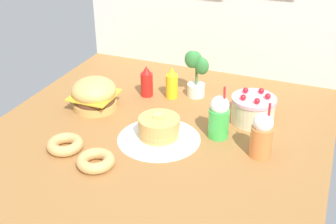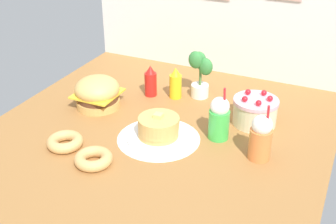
{
  "view_description": "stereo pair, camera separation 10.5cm",
  "coord_description": "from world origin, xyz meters",
  "px_view_note": "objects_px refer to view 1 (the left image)",
  "views": [
    {
      "loc": [
        0.86,
        -1.96,
        1.32
      ],
      "look_at": [
        0.07,
        0.02,
        0.15
      ],
      "focal_mm": 46.98,
      "sensor_mm": 36.0,
      "label": 1
    },
    {
      "loc": [
        0.96,
        -1.92,
        1.32
      ],
      "look_at": [
        0.07,
        0.02,
        0.15
      ],
      "focal_mm": 46.98,
      "sensor_mm": 36.0,
      "label": 2
    }
  ],
  "objects_px": {
    "burger": "(94,94)",
    "layer_cake": "(253,109)",
    "cream_soda_cup": "(219,117)",
    "potted_plant": "(196,72)",
    "donut_chocolate": "(96,161)",
    "mustard_bottle": "(172,84)",
    "donut_pink_glaze": "(65,144)",
    "orange_float_cup": "(262,135)",
    "pancake_stack": "(159,130)",
    "ketchup_bottle": "(147,82)"
  },
  "relations": [
    {
      "from": "burger",
      "to": "mustard_bottle",
      "type": "distance_m",
      "value": 0.51
    },
    {
      "from": "burger",
      "to": "ketchup_bottle",
      "type": "height_order",
      "value": "ketchup_bottle"
    },
    {
      "from": "burger",
      "to": "mustard_bottle",
      "type": "xyz_separation_m",
      "value": [
        0.4,
        0.32,
        0.0
      ]
    },
    {
      "from": "cream_soda_cup",
      "to": "donut_pink_glaze",
      "type": "relative_size",
      "value": 1.61
    },
    {
      "from": "pancake_stack",
      "to": "potted_plant",
      "type": "relative_size",
      "value": 1.11
    },
    {
      "from": "ketchup_bottle",
      "to": "donut_pink_glaze",
      "type": "relative_size",
      "value": 1.08
    },
    {
      "from": "potted_plant",
      "to": "layer_cake",
      "type": "bearing_deg",
      "value": -25.27
    },
    {
      "from": "mustard_bottle",
      "to": "cream_soda_cup",
      "type": "height_order",
      "value": "cream_soda_cup"
    },
    {
      "from": "potted_plant",
      "to": "orange_float_cup",
      "type": "bearing_deg",
      "value": -45.05
    },
    {
      "from": "cream_soda_cup",
      "to": "donut_chocolate",
      "type": "xyz_separation_m",
      "value": [
        -0.5,
        -0.51,
        -0.09
      ]
    },
    {
      "from": "pancake_stack",
      "to": "donut_chocolate",
      "type": "xyz_separation_m",
      "value": [
        -0.2,
        -0.35,
        -0.03
      ]
    },
    {
      "from": "burger",
      "to": "mustard_bottle",
      "type": "relative_size",
      "value": 1.33
    },
    {
      "from": "layer_cake",
      "to": "cream_soda_cup",
      "type": "bearing_deg",
      "value": -120.45
    },
    {
      "from": "pancake_stack",
      "to": "burger",
      "type": "bearing_deg",
      "value": 159.46
    },
    {
      "from": "ketchup_bottle",
      "to": "donut_chocolate",
      "type": "height_order",
      "value": "ketchup_bottle"
    },
    {
      "from": "layer_cake",
      "to": "cream_soda_cup",
      "type": "xyz_separation_m",
      "value": [
        -0.14,
        -0.24,
        0.04
      ]
    },
    {
      "from": "donut_pink_glaze",
      "to": "layer_cake",
      "type": "bearing_deg",
      "value": 37.9
    },
    {
      "from": "burger",
      "to": "potted_plant",
      "type": "xyz_separation_m",
      "value": [
        0.53,
        0.4,
        0.08
      ]
    },
    {
      "from": "ketchup_bottle",
      "to": "orange_float_cup",
      "type": "relative_size",
      "value": 0.67
    },
    {
      "from": "donut_chocolate",
      "to": "potted_plant",
      "type": "xyz_separation_m",
      "value": [
        0.21,
        0.95,
        0.14
      ]
    },
    {
      "from": "potted_plant",
      "to": "mustard_bottle",
      "type": "bearing_deg",
      "value": -150.26
    },
    {
      "from": "burger",
      "to": "layer_cake",
      "type": "xyz_separation_m",
      "value": [
        0.96,
        0.2,
        -0.01
      ]
    },
    {
      "from": "ketchup_bottle",
      "to": "donut_chocolate",
      "type": "bearing_deg",
      "value": -83.84
    },
    {
      "from": "layer_cake",
      "to": "donut_chocolate",
      "type": "distance_m",
      "value": 0.99
    },
    {
      "from": "pancake_stack",
      "to": "cream_soda_cup",
      "type": "distance_m",
      "value": 0.34
    },
    {
      "from": "mustard_bottle",
      "to": "cream_soda_cup",
      "type": "xyz_separation_m",
      "value": [
        0.42,
        -0.36,
        0.03
      ]
    },
    {
      "from": "ketchup_bottle",
      "to": "orange_float_cup",
      "type": "distance_m",
      "value": 0.95
    },
    {
      "from": "layer_cake",
      "to": "potted_plant",
      "type": "height_order",
      "value": "potted_plant"
    },
    {
      "from": "cream_soda_cup",
      "to": "potted_plant",
      "type": "distance_m",
      "value": 0.53
    },
    {
      "from": "donut_pink_glaze",
      "to": "orange_float_cup",
      "type": "bearing_deg",
      "value": 18.74
    },
    {
      "from": "orange_float_cup",
      "to": "potted_plant",
      "type": "distance_m",
      "value": 0.77
    },
    {
      "from": "orange_float_cup",
      "to": "donut_pink_glaze",
      "type": "bearing_deg",
      "value": -161.26
    },
    {
      "from": "burger",
      "to": "donut_chocolate",
      "type": "distance_m",
      "value": 0.64
    },
    {
      "from": "donut_chocolate",
      "to": "burger",
      "type": "bearing_deg",
      "value": 120.41
    },
    {
      "from": "ketchup_bottle",
      "to": "orange_float_cup",
      "type": "bearing_deg",
      "value": -26.78
    },
    {
      "from": "layer_cake",
      "to": "mustard_bottle",
      "type": "height_order",
      "value": "mustard_bottle"
    },
    {
      "from": "burger",
      "to": "orange_float_cup",
      "type": "bearing_deg",
      "value": -7.52
    },
    {
      "from": "layer_cake",
      "to": "donut_chocolate",
      "type": "height_order",
      "value": "layer_cake"
    },
    {
      "from": "burger",
      "to": "cream_soda_cup",
      "type": "bearing_deg",
      "value": -2.87
    },
    {
      "from": "pancake_stack",
      "to": "ketchup_bottle",
      "type": "bearing_deg",
      "value": 121.1
    },
    {
      "from": "donut_pink_glaze",
      "to": "mustard_bottle",
      "type": "bearing_deg",
      "value": 69.19
    },
    {
      "from": "burger",
      "to": "pancake_stack",
      "type": "xyz_separation_m",
      "value": [
        0.52,
        -0.2,
        -0.03
      ]
    },
    {
      "from": "ketchup_bottle",
      "to": "cream_soda_cup",
      "type": "distance_m",
      "value": 0.67
    },
    {
      "from": "orange_float_cup",
      "to": "burger",
      "type": "bearing_deg",
      "value": 172.48
    },
    {
      "from": "donut_chocolate",
      "to": "donut_pink_glaze",
      "type": "bearing_deg",
      "value": 162.68
    },
    {
      "from": "ketchup_bottle",
      "to": "cream_soda_cup",
      "type": "relative_size",
      "value": 0.67
    },
    {
      "from": "donut_chocolate",
      "to": "mustard_bottle",
      "type": "bearing_deg",
      "value": 85.17
    },
    {
      "from": "orange_float_cup",
      "to": "donut_chocolate",
      "type": "height_order",
      "value": "orange_float_cup"
    },
    {
      "from": "pancake_stack",
      "to": "potted_plant",
      "type": "distance_m",
      "value": 0.61
    },
    {
      "from": "donut_pink_glaze",
      "to": "donut_chocolate",
      "type": "height_order",
      "value": "same"
    }
  ]
}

